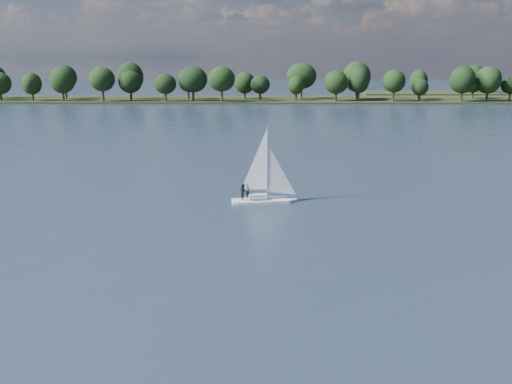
% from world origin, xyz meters
% --- Properties ---
extents(ground, '(700.00, 700.00, 0.00)m').
position_xyz_m(ground, '(0.00, 100.00, 0.00)').
color(ground, '#233342').
rests_on(ground, ground).
extents(far_shore, '(660.00, 40.00, 1.50)m').
position_xyz_m(far_shore, '(0.00, 212.00, 0.00)').
color(far_shore, black).
rests_on(far_shore, ground).
extents(sailboat, '(7.68, 3.32, 9.79)m').
position_xyz_m(sailboat, '(0.75, 39.83, 2.73)').
color(sailboat, silver).
rests_on(sailboat, ground).
extents(treeline, '(562.67, 74.44, 18.01)m').
position_xyz_m(treeline, '(-8.66, 208.21, 8.00)').
color(treeline, black).
rests_on(treeline, ground).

